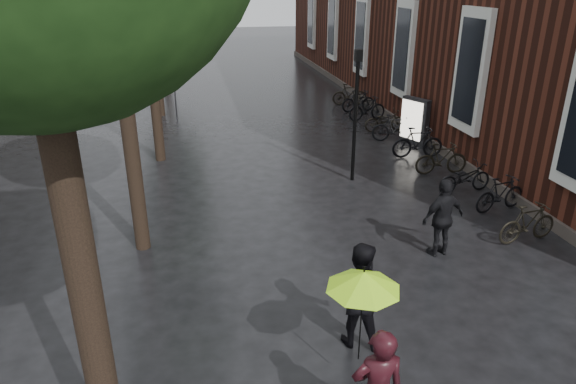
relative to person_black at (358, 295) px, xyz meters
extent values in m
cube|color=silver|center=(5.89, 7.49, 2.09)|extent=(0.25, 1.60, 3.60)
cube|color=black|center=(5.79, 7.49, 2.09)|extent=(0.10, 1.20, 3.00)
cube|color=silver|center=(5.89, 12.49, 2.09)|extent=(0.25, 1.60, 3.60)
cube|color=black|center=(5.79, 12.49, 2.09)|extent=(0.10, 1.20, 3.00)
cube|color=silver|center=(5.89, 17.49, 2.09)|extent=(0.25, 1.60, 3.60)
cube|color=black|center=(5.79, 17.49, 2.09)|extent=(0.10, 1.20, 3.00)
cube|color=silver|center=(5.89, 22.49, 2.09)|extent=(0.25, 1.60, 3.60)
cube|color=black|center=(5.79, 22.49, 2.09)|extent=(0.10, 1.20, 3.00)
cube|color=silver|center=(5.89, 27.49, 2.09)|extent=(0.25, 1.60, 3.60)
cube|color=black|center=(5.79, 27.49, 2.09)|extent=(0.10, 1.20, 3.00)
cube|color=#3F3833|center=(6.04, 16.49, -0.76)|extent=(0.40, 33.00, 0.30)
cylinder|color=black|center=(-3.56, -2.01, 1.42)|extent=(0.32, 0.32, 4.68)
cylinder|color=black|center=(-3.66, 3.99, 1.34)|extent=(0.32, 0.32, 4.51)
cylinder|color=black|center=(-3.46, 9.99, 1.56)|extent=(0.32, 0.32, 4.95)
cylinder|color=black|center=(-3.61, 15.99, 1.29)|extent=(0.32, 0.32, 4.40)
cylinder|color=black|center=(-3.51, 21.99, 1.48)|extent=(0.32, 0.32, 4.79)
cylinder|color=black|center=(-3.56, 27.99, 1.37)|extent=(0.32, 0.32, 4.57)
imported|color=black|center=(0.00, 0.00, 0.00)|extent=(1.09, 0.99, 1.83)
cylinder|color=black|center=(-0.31, -0.99, 0.27)|extent=(0.02, 0.02, 1.32)
cone|color=#ACFF1A|center=(-0.31, -0.99, 0.93)|extent=(1.04, 1.04, 0.26)
cylinder|color=black|center=(-0.31, -0.99, 1.10)|extent=(0.02, 0.02, 0.08)
imported|color=black|center=(2.69, 2.43, -0.04)|extent=(1.09, 0.64, 1.74)
imported|color=black|center=(4.89, 2.58, -0.45)|extent=(1.58, 0.65, 0.92)
imported|color=black|center=(5.23, 4.22, -0.45)|extent=(1.60, 0.75, 0.93)
imported|color=black|center=(4.95, 5.52, -0.48)|extent=(1.70, 0.79, 0.86)
imported|color=black|center=(4.98, 6.99, -0.42)|extent=(1.66, 0.56, 0.98)
imported|color=black|center=(4.93, 8.59, -0.39)|extent=(1.76, 0.60, 1.04)
imported|color=black|center=(4.89, 10.44, -0.41)|extent=(1.73, 0.82, 1.00)
imported|color=black|center=(5.01, 11.77, -0.49)|extent=(1.64, 0.61, 0.86)
imported|color=black|center=(4.88, 13.46, -0.40)|extent=(1.76, 0.77, 1.02)
imported|color=black|center=(5.00, 14.98, -0.43)|extent=(1.64, 0.67, 0.96)
imported|color=black|center=(5.02, 16.33, -0.42)|extent=(1.67, 0.61, 0.98)
cube|color=black|center=(5.42, 10.00, -0.08)|extent=(0.23, 1.11, 1.67)
cube|color=silver|center=(5.30, 10.00, -0.03)|extent=(0.04, 0.93, 1.37)
cylinder|color=black|center=(2.19, 7.03, 0.85)|extent=(0.11, 0.11, 3.53)
cube|color=black|center=(2.19, 7.03, 2.71)|extent=(0.19, 0.19, 0.31)
sphere|color=#FFE5B2|center=(2.19, 7.03, 2.71)|extent=(0.16, 0.16, 0.16)
cylinder|color=#262628|center=(-2.95, 15.19, 0.24)|extent=(0.06, 0.06, 2.32)
cylinder|color=navy|center=(-2.85, 15.19, 1.40)|extent=(0.03, 0.46, 0.46)
camera|label=1|loc=(-2.44, -6.55, 4.69)|focal=32.00mm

